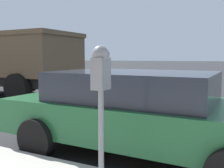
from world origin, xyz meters
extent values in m
plane|color=#2B2B2D|center=(0.00, 0.00, 0.00)|extent=(220.00, 220.00, 0.00)
cylinder|color=gray|center=(-2.65, -0.15, 0.70)|extent=(0.06, 0.06, 1.09)
cube|color=gray|center=(-2.65, -0.15, 1.41)|extent=(0.20, 0.14, 0.34)
sphere|color=gray|center=(-2.65, -0.15, 1.62)|extent=(0.19, 0.19, 0.19)
cube|color=#19389E|center=(-2.54, -0.15, 1.37)|extent=(0.01, 0.11, 0.12)
cube|color=black|center=(-2.54, -0.15, 1.49)|extent=(0.01, 0.10, 0.08)
cube|color=#1E5B33|center=(-1.10, -0.09, 0.60)|extent=(2.03, 4.55, 0.57)
cube|color=#232833|center=(-1.10, 0.09, 1.12)|extent=(1.75, 2.56, 0.47)
cylinder|color=black|center=(-0.11, 1.29, 0.32)|extent=(0.23, 0.64, 0.64)
cylinder|color=black|center=(-2.04, 1.33, 0.32)|extent=(0.23, 0.64, 0.64)
cube|color=brown|center=(2.66, 6.56, 1.61)|extent=(2.50, 4.84, 1.47)
cube|color=brown|center=(2.66, 6.56, 2.42)|extent=(2.60, 4.95, 0.16)
cylinder|color=black|center=(3.88, 7.23, 0.52)|extent=(0.32, 1.05, 1.04)
cylinder|color=black|center=(1.43, 5.34, 0.52)|extent=(0.32, 1.05, 1.04)
cylinder|color=black|center=(3.85, 5.30, 0.52)|extent=(0.32, 1.05, 1.04)
camera|label=1|loc=(-5.07, -1.48, 1.58)|focal=42.00mm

